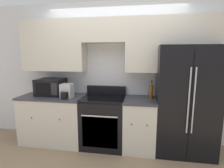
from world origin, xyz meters
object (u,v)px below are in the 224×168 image
(refrigerator, at_px, (184,100))
(microwave, at_px, (51,87))
(bottle, at_px, (151,91))
(oven_range, at_px, (103,121))

(refrigerator, relative_size, microwave, 3.69)
(bottle, bearing_deg, microwave, -179.47)
(microwave, distance_m, bottle, 1.85)
(refrigerator, distance_m, microwave, 2.41)
(oven_range, height_order, bottle, bottle)
(oven_range, bearing_deg, microwave, 176.08)
(microwave, relative_size, bottle, 1.57)
(oven_range, xyz_separation_m, microwave, (-1.03, 0.07, 0.60))
(oven_range, bearing_deg, refrigerator, 2.66)
(oven_range, relative_size, refrigerator, 0.59)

